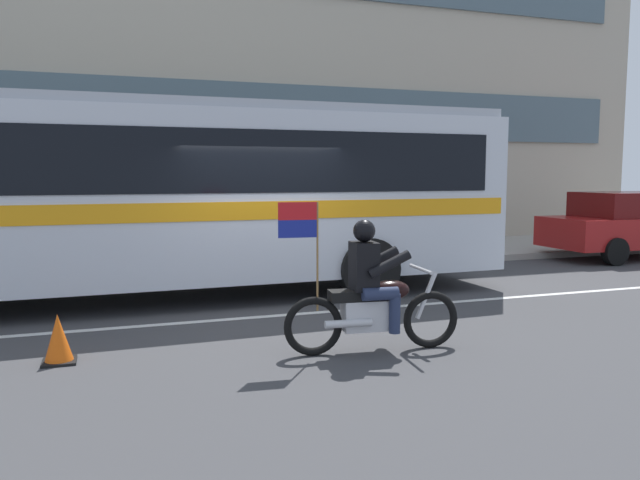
{
  "coord_description": "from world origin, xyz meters",
  "views": [
    {
      "loc": [
        -2.3,
        -9.3,
        2.09
      ],
      "look_at": [
        0.79,
        -0.41,
        1.08
      ],
      "focal_mm": 34.8,
      "sensor_mm": 36.0,
      "label": 1
    }
  ],
  "objects": [
    {
      "name": "office_building_facade",
      "position": [
        0.0,
        7.39,
        5.39
      ],
      "size": [
        28.0,
        0.89,
        10.77
      ],
      "color": "#B2A893",
      "rests_on": "ground_plane"
    },
    {
      "name": "ground_plane",
      "position": [
        0.0,
        0.0,
        0.0
      ],
      "size": [
        60.0,
        60.0,
        0.0
      ],
      "primitive_type": "plane",
      "color": "#3D3D3F"
    },
    {
      "name": "motorcycle_with_rider",
      "position": [
        0.61,
        -2.75,
        0.67
      ],
      "size": [
        2.19,
        0.65,
        1.78
      ],
      "color": "black",
      "rests_on": "ground_plane"
    },
    {
      "name": "lane_center_stripe",
      "position": [
        0.0,
        -0.6,
        0.0
      ],
      "size": [
        26.6,
        0.14,
        0.01
      ],
      "primitive_type": "cube",
      "color": "silver",
      "rests_on": "ground_plane"
    },
    {
      "name": "transit_bus",
      "position": [
        -1.42,
        1.19,
        1.88
      ],
      "size": [
        11.71,
        2.79,
        3.22
      ],
      "color": "silver",
      "rests_on": "ground_plane"
    },
    {
      "name": "sidewalk_curb",
      "position": [
        0.0,
        5.1,
        0.07
      ],
      "size": [
        28.0,
        3.8,
        0.15
      ],
      "primitive_type": "cube",
      "color": "#A39E93",
      "rests_on": "ground_plane"
    },
    {
      "name": "parked_hatchback_downstreet",
      "position": [
        10.02,
        2.58,
        0.85
      ],
      "size": [
        4.58,
        1.89,
        1.64
      ],
      "color": "maroon",
      "rests_on": "ground_plane"
    },
    {
      "name": "fire_hydrant",
      "position": [
        -0.27,
        4.01,
        0.52
      ],
      "size": [
        0.22,
        0.3,
        0.75
      ],
      "color": "red",
      "rests_on": "sidewalk_curb"
    },
    {
      "name": "traffic_cone",
      "position": [
        -2.84,
        -2.02,
        0.26
      ],
      "size": [
        0.36,
        0.36,
        0.55
      ],
      "color": "#EA590F",
      "rests_on": "ground_plane"
    }
  ]
}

